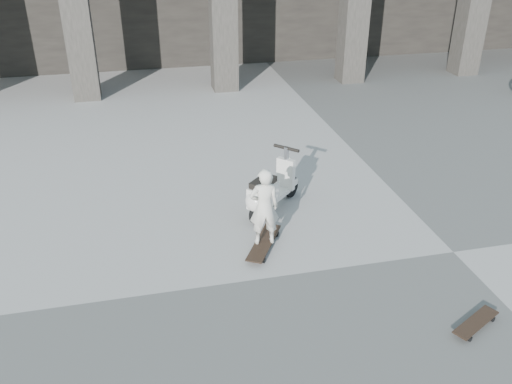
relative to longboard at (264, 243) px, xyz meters
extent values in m
plane|color=#4C4C49|center=(2.60, -0.71, -0.08)|extent=(90.00, 90.00, 0.00)
cube|color=#2A2923|center=(-2.76, 7.79, 1.92)|extent=(0.65, 0.65, 4.00)
cube|color=#2A2923|center=(0.81, 7.79, 1.92)|extent=(0.65, 0.65, 4.00)
cube|color=#2A2923|center=(4.38, 7.79, 1.92)|extent=(0.65, 0.65, 4.00)
cube|color=#2A2923|center=(7.95, 7.79, 1.92)|extent=(0.65, 0.65, 4.00)
cube|color=black|center=(0.00, 0.00, 0.01)|extent=(0.71, 1.00, 0.02)
cube|color=#B2B2B7|center=(0.18, 0.31, -0.03)|extent=(0.21, 0.15, 0.03)
cube|color=#B2B2B7|center=(-0.18, -0.31, -0.03)|extent=(0.21, 0.15, 0.03)
cylinder|color=black|center=(0.09, 0.36, -0.04)|extent=(0.07, 0.08, 0.08)
cylinder|color=black|center=(0.27, 0.26, -0.04)|extent=(0.07, 0.08, 0.08)
cylinder|color=black|center=(-0.27, -0.26, -0.04)|extent=(0.07, 0.08, 0.08)
cylinder|color=black|center=(-0.09, -0.36, -0.04)|extent=(0.07, 0.08, 0.08)
cube|color=black|center=(2.00, -2.17, 0.00)|extent=(0.73, 0.49, 0.02)
cube|color=#B2B2B7|center=(2.22, -2.05, -0.04)|extent=(0.12, 0.17, 0.03)
cube|color=#B2B2B7|center=(1.77, -2.29, -0.04)|extent=(0.12, 0.17, 0.03)
cylinder|color=black|center=(2.19, -1.98, -0.05)|extent=(0.07, 0.05, 0.06)
cylinder|color=black|center=(2.26, -2.13, -0.05)|extent=(0.07, 0.05, 0.06)
cylinder|color=black|center=(1.74, -2.22, -0.05)|extent=(0.07, 0.05, 0.06)
cylinder|color=black|center=(1.81, -2.36, -0.05)|extent=(0.07, 0.05, 0.06)
imported|color=beige|center=(0.00, 0.00, 0.59)|extent=(0.43, 0.29, 1.14)
cylinder|color=black|center=(0.81, 1.43, 0.10)|extent=(0.32, 0.32, 0.36)
cylinder|color=black|center=(0.08, 0.72, 0.10)|extent=(0.32, 0.32, 0.36)
cube|color=beige|center=(0.46, 1.10, 0.15)|extent=(0.55, 0.54, 0.06)
cube|color=beige|center=(0.19, 0.83, 0.32)|extent=(0.56, 0.55, 0.34)
sphere|color=beige|center=(0.08, 0.72, 0.30)|extent=(0.38, 0.38, 0.38)
cube|color=black|center=(0.19, 0.83, 0.55)|extent=(0.49, 0.48, 0.09)
cube|color=beige|center=(0.68, 1.31, 0.41)|extent=(0.28, 0.28, 0.52)
cube|color=beige|center=(0.81, 1.43, 0.17)|extent=(0.28, 0.28, 0.11)
cylinder|color=#B2B2B7|center=(0.68, 1.31, 0.75)|extent=(0.11, 0.11, 0.27)
cylinder|color=black|center=(0.68, 1.31, 0.86)|extent=(0.35, 0.36, 0.05)
sphere|color=white|center=(0.72, 1.35, 0.64)|extent=(0.11, 0.11, 0.11)
camera|label=1|loc=(-1.57, -6.32, 4.23)|focal=38.00mm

